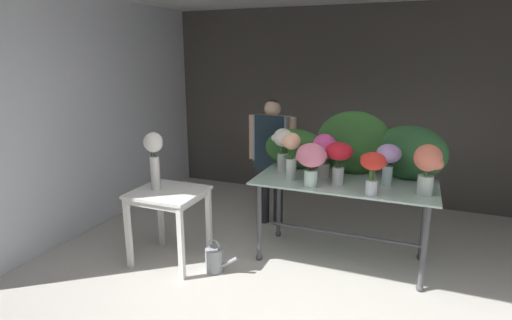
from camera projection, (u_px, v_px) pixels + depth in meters
name	position (u px, v px, depth m)	size (l,w,h in m)	color
ground_plane	(309.00, 249.00, 4.52)	(8.64, 8.64, 0.00)	beige
wall_back	(346.00, 105.00, 5.94)	(5.48, 0.12, 2.79)	#4C4742
wall_left	(103.00, 113.00, 5.15)	(0.12, 4.05, 2.79)	silver
display_table_glass	(343.00, 195.00, 4.11)	(1.79, 0.83, 0.88)	#ACCABD
side_table_white	(168.00, 201.00, 4.12)	(0.69, 0.64, 0.77)	white
florist	(272.00, 149.00, 4.99)	(0.61, 0.24, 1.59)	#232328
foliage_backdrop	(357.00, 148.00, 4.25)	(1.91, 0.28, 0.68)	#2D6028
vase_lilac_ranunculus	(388.00, 158.00, 3.89)	(0.24, 0.24, 0.41)	silver
vase_rosy_tulips	(311.00, 159.00, 3.83)	(0.30, 0.29, 0.43)	silver
vase_peach_lilies	(291.00, 153.00, 4.06)	(0.19, 0.18, 0.49)	silver
vase_ivory_stock	(283.00, 145.00, 4.36)	(0.23, 0.21, 0.47)	silver
vase_fuchsia_freesia	(324.00, 150.00, 4.15)	(0.25, 0.25, 0.45)	silver
vase_crimson_carnations	(339.00, 156.00, 3.91)	(0.27, 0.27, 0.42)	silver
vase_coral_dahlias	(428.00, 165.00, 3.60)	(0.26, 0.24, 0.47)	silver
vase_scarlet_snapdragons	(373.00, 167.00, 3.60)	(0.24, 0.23, 0.40)	silver
vase_white_roses_tall	(154.00, 155.00, 4.05)	(0.20, 0.19, 0.59)	silver
watering_can	(215.00, 259.00, 4.04)	(0.35, 0.18, 0.34)	#999EA3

